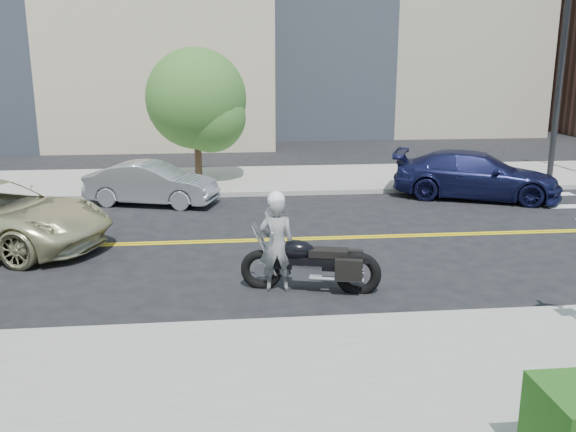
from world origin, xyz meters
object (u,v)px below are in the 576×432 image
Objects in this scene: motorcycle at (311,251)px; parked_car_silver at (152,184)px; motorcyclist at (276,242)px; parked_car_blue at (476,175)px.

motorcycle reaches higher than parked_car_silver.
parked_car_silver is (-3.77, 7.63, -0.13)m from motorcycle.
parked_car_silver is at bearing 130.20° from motorcycle.
motorcyclist is at bearing -171.34° from motorcycle.
parked_car_silver is 0.77× the size of parked_car_blue.
parked_car_silver is (-3.13, 7.57, -0.31)m from motorcyclist.
motorcyclist is 0.75× the size of motorcycle.
motorcyclist reaches higher than motorcycle.
motorcycle is 8.51m from parked_car_silver.
parked_car_blue is at bearing 63.59° from motorcycle.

